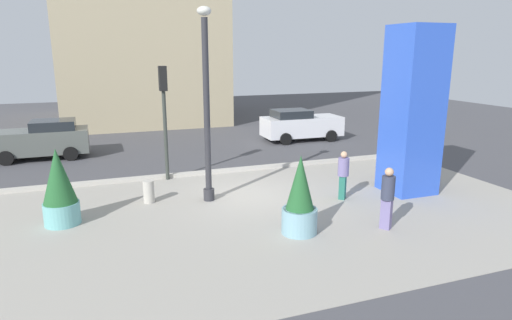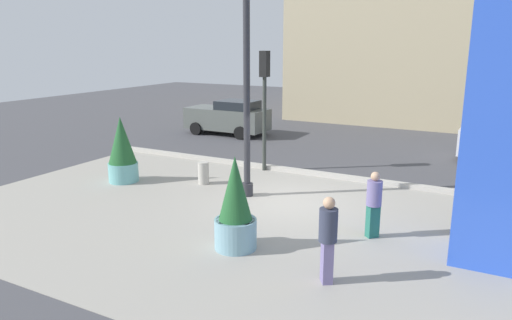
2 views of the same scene
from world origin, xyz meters
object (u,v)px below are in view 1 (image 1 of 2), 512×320
object	(u,v)px
concrete_bollard	(149,192)
pedestrian_by_curb	(388,195)
potted_plant_curbside	(59,188)
art_pillar_blue	(412,111)
car_intersection	(42,140)
pedestrian_on_sidewalk	(343,173)
potted_plant_near_right	(300,200)
lamp_post	(207,111)
car_curb_east	(300,125)
traffic_light_corner	(164,104)

from	to	relation	value
concrete_bollard	pedestrian_by_curb	xyz separation A→B (m)	(5.93, -4.48, 0.61)
potted_plant_curbside	concrete_bollard	bearing A→B (deg)	22.31
art_pillar_blue	concrete_bollard	distance (m)	9.23
art_pillar_blue	car_intersection	bearing A→B (deg)	141.97
car_intersection	concrete_bollard	bearing A→B (deg)	-64.13
pedestrian_by_curb	pedestrian_on_sidewalk	world-z (taller)	pedestrian_by_curb
art_pillar_blue	potted_plant_near_right	distance (m)	5.87
pedestrian_on_sidewalk	potted_plant_curbside	bearing A→B (deg)	174.88
pedestrian_by_curb	potted_plant_near_right	bearing A→B (deg)	166.95
car_intersection	potted_plant_near_right	bearing A→B (deg)	-58.10
car_intersection	pedestrian_on_sidewalk	distance (m)	14.03
lamp_post	potted_plant_near_right	xyz separation A→B (m)	(1.64, -3.50, -2.03)
car_curb_east	art_pillar_blue	bearing A→B (deg)	-92.90
art_pillar_blue	lamp_post	bearing A→B (deg)	168.30
potted_plant_curbside	traffic_light_corner	bearing A→B (deg)	45.16
concrete_bollard	car_intersection	xyz separation A→B (m)	(-3.88, 8.01, 0.51)
traffic_light_corner	car_curb_east	bearing A→B (deg)	33.13
potted_plant_curbside	car_intersection	world-z (taller)	potted_plant_curbside
concrete_bollard	pedestrian_by_curb	distance (m)	7.46
lamp_post	art_pillar_blue	world-z (taller)	lamp_post
potted_plant_near_right	pedestrian_by_curb	world-z (taller)	potted_plant_near_right
art_pillar_blue	car_intersection	world-z (taller)	art_pillar_blue
potted_plant_curbside	traffic_light_corner	size ratio (longest dim) A/B	0.52
traffic_light_corner	car_curb_east	xyz separation A→B (m)	(8.21, 5.36, -2.05)
concrete_bollard	potted_plant_curbside	bearing A→B (deg)	-157.69
car_intersection	car_curb_east	world-z (taller)	car_intersection
art_pillar_blue	car_intersection	distance (m)	16.10
lamp_post	car_curb_east	xyz separation A→B (m)	(7.30, 8.29, -2.12)
art_pillar_blue	potted_plant_curbside	bearing A→B (deg)	175.95
pedestrian_on_sidewalk	potted_plant_near_right	bearing A→B (deg)	-140.88
art_pillar_blue	potted_plant_near_right	size ratio (longest dim) A/B	2.61
art_pillar_blue	car_intersection	size ratio (longest dim) A/B	1.35
potted_plant_near_right	car_curb_east	size ratio (longest dim) A/B	0.50
potted_plant_near_right	traffic_light_corner	bearing A→B (deg)	111.67
concrete_bollard	traffic_light_corner	bearing A→B (deg)	68.48
concrete_bollard	lamp_post	bearing A→B (deg)	-12.73
traffic_light_corner	pedestrian_by_curb	distance (m)	8.77
potted_plant_curbside	car_curb_east	xyz separation A→B (m)	(11.74, 8.91, -0.20)
lamp_post	concrete_bollard	size ratio (longest dim) A/B	8.19
potted_plant_curbside	car_intersection	bearing A→B (deg)	98.43
potted_plant_curbside	traffic_light_corner	xyz separation A→B (m)	(3.53, 3.55, 1.85)
potted_plant_near_right	traffic_light_corner	xyz separation A→B (m)	(-2.56, 6.43, 1.96)
pedestrian_by_curb	car_curb_east	bearing A→B (deg)	75.18
lamp_post	pedestrian_by_curb	distance (m)	6.05
car_curb_east	pedestrian_on_sidewalk	bearing A→B (deg)	-107.56
pedestrian_by_curb	lamp_post	bearing A→B (deg)	134.86
concrete_bollard	car_intersection	size ratio (longest dim) A/B	0.18
potted_plant_curbside	car_intersection	distance (m)	9.15
potted_plant_curbside	pedestrian_by_curb	bearing A→B (deg)	-22.07
lamp_post	pedestrian_by_curb	xyz separation A→B (m)	(4.03, -4.05, -2.00)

